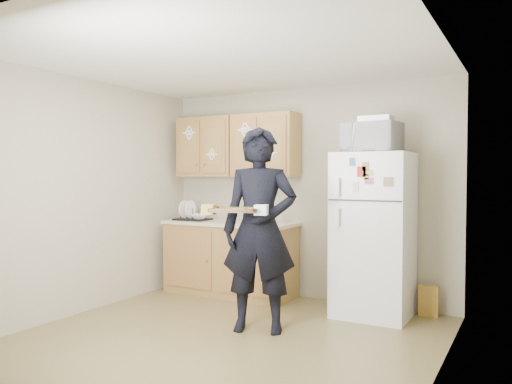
# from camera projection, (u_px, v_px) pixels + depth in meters

# --- Properties ---
(floor) EXTENTS (3.60, 3.60, 0.00)m
(floor) POSITION_uv_depth(u_px,v_px,m) (223.00, 340.00, 4.44)
(floor) COLOR brown
(floor) RESTS_ON ground
(ceiling) EXTENTS (3.60, 3.60, 0.00)m
(ceiling) POSITION_uv_depth(u_px,v_px,m) (222.00, 57.00, 4.35)
(ceiling) COLOR white
(ceiling) RESTS_ON wall_back
(wall_back) EXTENTS (3.60, 0.04, 2.50)m
(wall_back) POSITION_uv_depth(u_px,v_px,m) (304.00, 193.00, 5.97)
(wall_back) COLOR #ACA48C
(wall_back) RESTS_ON floor
(wall_front) EXTENTS (3.60, 0.04, 2.50)m
(wall_front) POSITION_uv_depth(u_px,v_px,m) (49.00, 214.00, 2.82)
(wall_front) COLOR #ACA48C
(wall_front) RESTS_ON floor
(wall_left) EXTENTS (0.04, 3.60, 2.50)m
(wall_left) POSITION_uv_depth(u_px,v_px,m) (79.00, 196.00, 5.27)
(wall_left) COLOR #ACA48C
(wall_left) RESTS_ON floor
(wall_right) EXTENTS (0.04, 3.60, 2.50)m
(wall_right) POSITION_uv_depth(u_px,v_px,m) (436.00, 206.00, 3.52)
(wall_right) COLOR #ACA48C
(wall_right) RESTS_ON floor
(refrigerator) EXTENTS (0.75, 0.70, 1.70)m
(refrigerator) POSITION_uv_depth(u_px,v_px,m) (374.00, 234.00, 5.19)
(refrigerator) COLOR white
(refrigerator) RESTS_ON floor
(base_cabinet) EXTENTS (1.60, 0.60, 0.86)m
(base_cabinet) POSITION_uv_depth(u_px,v_px,m) (230.00, 259.00, 6.13)
(base_cabinet) COLOR olive
(base_cabinet) RESTS_ON floor
(countertop) EXTENTS (1.64, 0.64, 0.04)m
(countertop) POSITION_uv_depth(u_px,v_px,m) (230.00, 223.00, 6.11)
(countertop) COLOR beige
(countertop) RESTS_ON base_cabinet
(upper_cab_left) EXTENTS (0.80, 0.33, 0.75)m
(upper_cab_left) POSITION_uv_depth(u_px,v_px,m) (209.00, 147.00, 6.39)
(upper_cab_left) COLOR olive
(upper_cab_left) RESTS_ON wall_back
(upper_cab_right) EXTENTS (0.80, 0.33, 0.75)m
(upper_cab_right) POSITION_uv_depth(u_px,v_px,m) (265.00, 145.00, 5.99)
(upper_cab_right) COLOR olive
(upper_cab_right) RESTS_ON wall_back
(cereal_box) EXTENTS (0.20, 0.07, 0.32)m
(cereal_box) POSITION_uv_depth(u_px,v_px,m) (428.00, 301.00, 5.18)
(cereal_box) COLOR gold
(cereal_box) RESTS_ON floor
(person) EXTENTS (0.81, 0.66, 1.92)m
(person) POSITION_uv_depth(u_px,v_px,m) (260.00, 230.00, 4.68)
(person) COLOR black
(person) RESTS_ON floor
(baking_tray) EXTENTS (0.50, 0.43, 0.04)m
(baking_tray) POSITION_uv_depth(u_px,v_px,m) (235.00, 211.00, 4.47)
(baking_tray) COLOR black
(baking_tray) RESTS_ON person
(pizza_front_left) EXTENTS (0.14, 0.14, 0.02)m
(pizza_front_left) POSITION_uv_depth(u_px,v_px,m) (222.00, 209.00, 4.42)
(pizza_front_left) COLOR gold
(pizza_front_left) RESTS_ON baking_tray
(pizza_front_right) EXTENTS (0.14, 0.14, 0.02)m
(pizza_front_right) POSITION_uv_depth(u_px,v_px,m) (244.00, 210.00, 4.38)
(pizza_front_right) COLOR gold
(pizza_front_right) RESTS_ON baking_tray
(pizza_back_left) EXTENTS (0.14, 0.14, 0.02)m
(pizza_back_left) POSITION_uv_depth(u_px,v_px,m) (226.00, 208.00, 4.55)
(pizza_back_left) COLOR gold
(pizza_back_left) RESTS_ON baking_tray
(pizza_back_right) EXTENTS (0.14, 0.14, 0.02)m
(pizza_back_right) POSITION_uv_depth(u_px,v_px,m) (247.00, 208.00, 4.52)
(pizza_back_right) COLOR gold
(pizza_back_right) RESTS_ON baking_tray
(pizza_center) EXTENTS (0.14, 0.14, 0.02)m
(pizza_center) POSITION_uv_depth(u_px,v_px,m) (235.00, 209.00, 4.47)
(pizza_center) COLOR gold
(pizza_center) RESTS_ON baking_tray
(microwave) EXTENTS (0.60, 0.44, 0.31)m
(microwave) POSITION_uv_depth(u_px,v_px,m) (372.00, 138.00, 5.12)
(microwave) COLOR white
(microwave) RESTS_ON refrigerator
(foil_pan) EXTENTS (0.33, 0.23, 0.07)m
(foil_pan) POSITION_uv_depth(u_px,v_px,m) (376.00, 120.00, 5.13)
(foil_pan) COLOR silver
(foil_pan) RESTS_ON microwave
(dish_rack) EXTENTS (0.43, 0.33, 0.17)m
(dish_rack) POSITION_uv_depth(u_px,v_px,m) (193.00, 213.00, 6.29)
(dish_rack) COLOR black
(dish_rack) RESTS_ON countertop
(bowl) EXTENTS (0.30, 0.30, 0.06)m
(bowl) POSITION_uv_depth(u_px,v_px,m) (200.00, 216.00, 6.24)
(bowl) COLOR white
(bowl) RESTS_ON dish_rack
(soap_bottle) EXTENTS (0.10, 0.10, 0.20)m
(soap_bottle) POSITION_uv_depth(u_px,v_px,m) (271.00, 216.00, 5.70)
(soap_bottle) COLOR white
(soap_bottle) RESTS_ON countertop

